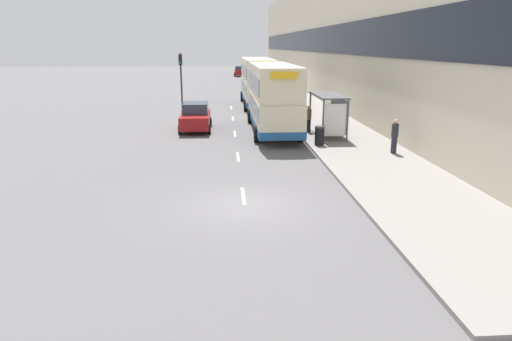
# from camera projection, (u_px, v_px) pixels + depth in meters

# --- Properties ---
(ground_plane) EXTENTS (220.00, 220.00, 0.00)m
(ground_plane) POSITION_uv_depth(u_px,v_px,m) (245.00, 205.00, 16.09)
(ground_plane) COLOR #5B595B
(pavement) EXTENTS (5.00, 93.00, 0.14)m
(pavement) POSITION_uv_depth(u_px,v_px,m) (285.00, 93.00, 53.54)
(pavement) COLOR gray
(pavement) RESTS_ON ground_plane
(terrace_facade) EXTENTS (3.10, 93.00, 13.25)m
(terrace_facade) POSITION_uv_depth(u_px,v_px,m) (320.00, 35.00, 52.07)
(terrace_facade) COLOR beige
(terrace_facade) RESTS_ON ground_plane
(lane_mark_0) EXTENTS (0.12, 2.00, 0.01)m
(lane_mark_0) POSITION_uv_depth(u_px,v_px,m) (243.00, 196.00, 17.09)
(lane_mark_0) COLOR silver
(lane_mark_0) RESTS_ON ground_plane
(lane_mark_1) EXTENTS (0.12, 2.00, 0.01)m
(lane_mark_1) POSITION_uv_depth(u_px,v_px,m) (238.00, 157.00, 23.11)
(lane_mark_1) COLOR silver
(lane_mark_1) RESTS_ON ground_plane
(lane_mark_2) EXTENTS (0.12, 2.00, 0.01)m
(lane_mark_2) POSITION_uv_depth(u_px,v_px,m) (235.00, 134.00, 29.13)
(lane_mark_2) COLOR silver
(lane_mark_2) RESTS_ON ground_plane
(lane_mark_3) EXTENTS (0.12, 2.00, 0.01)m
(lane_mark_3) POSITION_uv_depth(u_px,v_px,m) (233.00, 119.00, 35.15)
(lane_mark_3) COLOR silver
(lane_mark_3) RESTS_ON ground_plane
(lane_mark_4) EXTENTS (0.12, 2.00, 0.01)m
(lane_mark_4) POSITION_uv_depth(u_px,v_px,m) (231.00, 108.00, 41.17)
(lane_mark_4) COLOR silver
(lane_mark_4) RESTS_ON ground_plane
(bus_shelter) EXTENTS (1.60, 4.20, 2.48)m
(bus_shelter) POSITION_uv_depth(u_px,v_px,m) (332.00, 108.00, 27.15)
(bus_shelter) COLOR #4C4C51
(bus_shelter) RESTS_ON ground_plane
(double_decker_bus_near) EXTENTS (2.85, 10.68, 4.30)m
(double_decker_bus_near) POSITION_uv_depth(u_px,v_px,m) (273.00, 97.00, 29.16)
(double_decker_bus_near) COLOR beige
(double_decker_bus_near) RESTS_ON ground_plane
(double_decker_bus_ahead) EXTENTS (2.85, 11.36, 4.30)m
(double_decker_bus_ahead) POSITION_uv_depth(u_px,v_px,m) (258.00, 81.00, 41.86)
(double_decker_bus_ahead) COLOR beige
(double_decker_bus_ahead) RESTS_ON ground_plane
(car_0) EXTENTS (2.04, 4.58, 1.79)m
(car_0) POSITION_uv_depth(u_px,v_px,m) (196.00, 117.00, 30.23)
(car_0) COLOR maroon
(car_0) RESTS_ON ground_plane
(car_1) EXTENTS (1.94, 4.22, 1.81)m
(car_1) POSITION_uv_depth(u_px,v_px,m) (239.00, 71.00, 82.84)
(car_1) COLOR maroon
(car_1) RESTS_ON ground_plane
(pedestrian_at_shelter) EXTENTS (0.33, 0.33, 1.68)m
(pedestrian_at_shelter) POSITION_uv_depth(u_px,v_px,m) (309.00, 119.00, 28.74)
(pedestrian_at_shelter) COLOR #23232D
(pedestrian_at_shelter) RESTS_ON ground_plane
(pedestrian_1) EXTENTS (0.34, 0.34, 1.74)m
(pedestrian_1) POSITION_uv_depth(u_px,v_px,m) (395.00, 136.00, 23.06)
(pedestrian_1) COLOR #23232D
(pedestrian_1) RESTS_ON ground_plane
(litter_bin) EXTENTS (0.55, 0.55, 1.05)m
(litter_bin) POSITION_uv_depth(u_px,v_px,m) (320.00, 136.00, 25.02)
(litter_bin) COLOR black
(litter_bin) RESTS_ON ground_plane
(traffic_light_far_kerb) EXTENTS (0.30, 0.32, 4.80)m
(traffic_light_far_kerb) POSITION_uv_depth(u_px,v_px,m) (181.00, 71.00, 40.18)
(traffic_light_far_kerb) COLOR black
(traffic_light_far_kerb) RESTS_ON ground_plane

